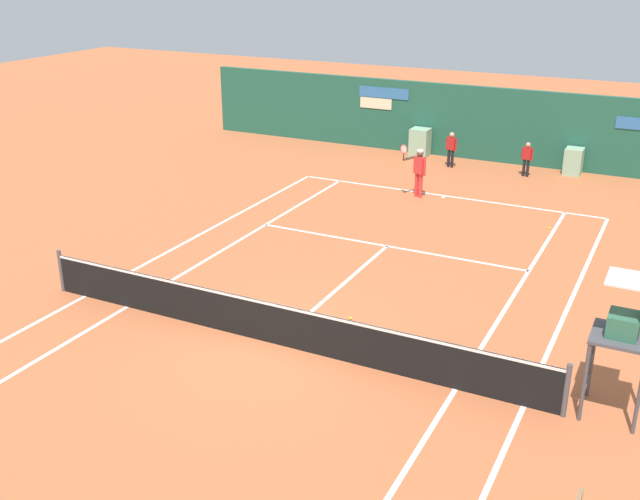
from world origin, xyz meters
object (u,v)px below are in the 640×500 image
ball_kid_right_post (451,147)px  ball_kid_left_post (527,157)px  tennis_ball_near_service_line (549,228)px  tennis_ball_by_sideline (350,318)px  umpire_chair (623,329)px  player_on_baseline (419,169)px

ball_kid_right_post → ball_kid_left_post: bearing=-169.1°
ball_kid_right_post → ball_kid_left_post: ball_kid_right_post is taller
ball_kid_left_post → tennis_ball_near_service_line: 5.79m
ball_kid_left_post → tennis_ball_by_sideline: size_ratio=18.94×
umpire_chair → ball_kid_left_post: bearing=17.9°
umpire_chair → tennis_ball_near_service_line: (-2.90, 9.48, -1.69)m
umpire_chair → tennis_ball_near_service_line: 10.05m
player_on_baseline → tennis_ball_near_service_line: 4.90m
ball_kid_right_post → player_on_baseline: bearing=103.3°
umpire_chair → ball_kid_right_post: size_ratio=1.96×
ball_kid_left_post → tennis_ball_by_sideline: ball_kid_left_post is taller
ball_kid_right_post → ball_kid_left_post: 2.90m
umpire_chair → ball_kid_right_post: bearing=27.4°
umpire_chair → tennis_ball_by_sideline: size_ratio=39.36×
tennis_ball_by_sideline → tennis_ball_near_service_line: bearing=70.7°
ball_kid_left_post → tennis_ball_near_service_line: ball_kid_left_post is taller
tennis_ball_near_service_line → player_on_baseline: bearing=165.2°
tennis_ball_near_service_line → tennis_ball_by_sideline: (-2.86, -8.17, 0.00)m
umpire_chair → player_on_baseline: 13.11m
umpire_chair → tennis_ball_near_service_line: size_ratio=39.36×
tennis_ball_by_sideline → umpire_chair: bearing=-12.8°
player_on_baseline → ball_kid_left_post: player_on_baseline is taller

